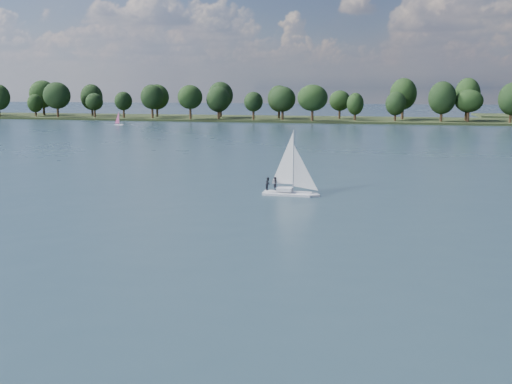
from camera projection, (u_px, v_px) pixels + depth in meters
ground at (327, 153)px, 110.81m from camera, size 700.00×700.00×0.00m
far_shore at (357, 121)px, 218.24m from camera, size 660.00×40.00×1.50m
sailboat at (288, 176)px, 66.37m from camera, size 6.14×1.87×8.02m
dinghy_pink at (119, 122)px, 192.29m from camera, size 3.18×1.47×4.94m
treeline at (336, 99)px, 215.20m from camera, size 563.20×73.91×18.30m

